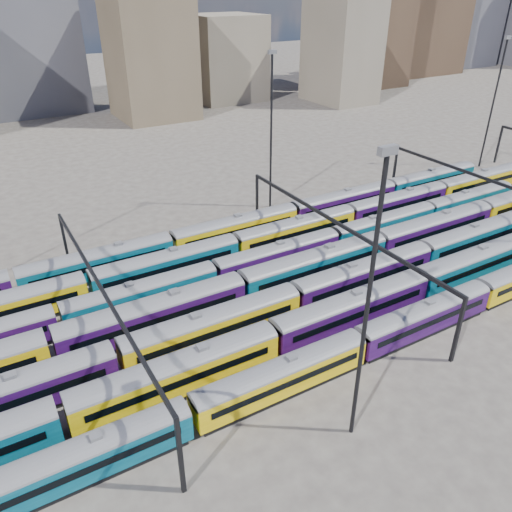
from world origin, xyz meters
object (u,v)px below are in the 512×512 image
rake_0 (282,374)px  rake_1 (352,306)px  mast_2 (368,299)px  rake_2 (213,323)px

rake_0 → rake_1: (12.61, 5.00, 0.30)m
mast_2 → rake_2: bearing=106.6°
rake_0 → rake_2: 10.26m
rake_1 → rake_2: size_ratio=1.01×
rake_0 → mast_2: size_ratio=3.63×
rake_0 → rake_2: (-2.27, 10.00, 0.29)m
rake_2 → mast_2: mast_2 is taller
rake_0 → mast_2: mast_2 is taller
rake_0 → rake_2: rake_2 is taller
rake_2 → mast_2: 21.02m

